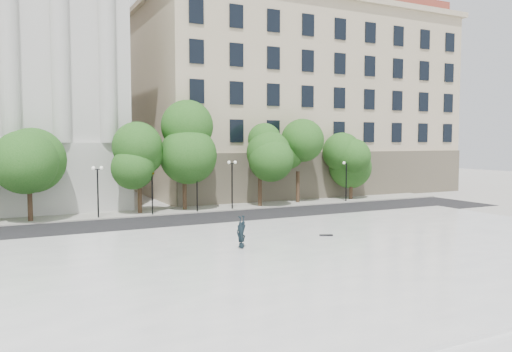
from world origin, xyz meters
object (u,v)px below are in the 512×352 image
Objects in this scene: traffic_light_east at (197,171)px; person_lying at (241,244)px; traffic_light_west at (152,171)px; skateboard at (326,235)px.

person_lying is (-3.46, -16.43, -2.94)m from traffic_light_east.
skateboard is at bearing -67.51° from traffic_light_west.
traffic_light_west is 3.88m from traffic_light_east.
traffic_light_east is at bearing 124.11° from skateboard.
traffic_light_west reaches higher than person_lying.
skateboard is (6.44, -15.55, -3.19)m from traffic_light_west.
traffic_light_west is at bearing 67.06° from person_lying.
traffic_light_east is at bearing 0.00° from traffic_light_west.
traffic_light_west is at bearing 137.25° from skateboard.
traffic_light_east is 5.22× the size of skateboard.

